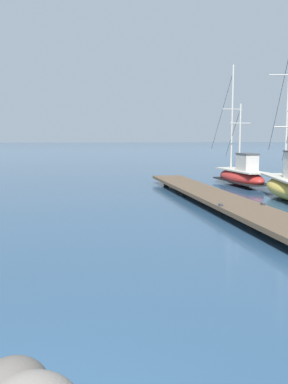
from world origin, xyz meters
The scene contains 2 objects.
floating_dock centered at (6.74, 14.48, 0.36)m, with size 1.90×17.94×0.53m.
fishing_boat_0 centered at (10.69, 20.82, 0.64)m, with size 1.75×7.44×7.23m.
Camera 1 is at (0.74, -3.76, 2.92)m, focal length 41.03 mm.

